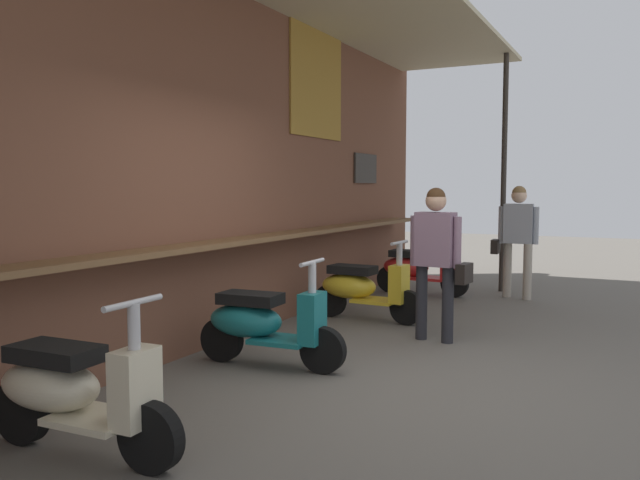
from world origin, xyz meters
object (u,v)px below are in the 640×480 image
object	(u,v)px
scooter_yellow	(361,288)
shopper_with_handbag	(517,231)
scooter_red	(417,268)
scooter_teal	(262,323)
shopper_browsing	(437,250)
scooter_cream	(71,391)

from	to	relation	value
scooter_yellow	shopper_with_handbag	xyz separation A→B (m)	(2.41, -1.38, 0.58)
scooter_red	shopper_with_handbag	world-z (taller)	shopper_with_handbag
scooter_teal	scooter_yellow	bearing A→B (deg)	86.44
shopper_with_handbag	scooter_yellow	bearing A→B (deg)	-31.86
shopper_with_handbag	shopper_browsing	xyz separation A→B (m)	(-3.05, 0.28, -0.02)
scooter_teal	shopper_with_handbag	xyz separation A→B (m)	(4.65, -1.38, 0.58)
scooter_red	shopper_browsing	world-z (taller)	shopper_browsing
scooter_cream	shopper_with_handbag	distance (m)	6.96
scooter_red	shopper_with_handbag	xyz separation A→B (m)	(0.30, -1.38, 0.58)
scooter_yellow	shopper_browsing	bearing A→B (deg)	-27.88
scooter_cream	shopper_with_handbag	world-z (taller)	shopper_with_handbag
scooter_cream	scooter_red	world-z (taller)	same
scooter_red	shopper_with_handbag	size ratio (longest dim) A/B	0.87
scooter_cream	shopper_browsing	world-z (taller)	shopper_browsing
scooter_teal	scooter_red	distance (m)	4.35
scooter_teal	scooter_cream	bearing A→B (deg)	-93.56
shopper_browsing	scooter_yellow	bearing A→B (deg)	65.28
scooter_teal	shopper_with_handbag	bearing A→B (deg)	69.89
scooter_teal	scooter_yellow	distance (m)	2.25
scooter_teal	shopper_browsing	size ratio (longest dim) A/B	0.89
shopper_with_handbag	shopper_browsing	world-z (taller)	shopper_with_handbag
scooter_cream	scooter_teal	distance (m)	2.14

